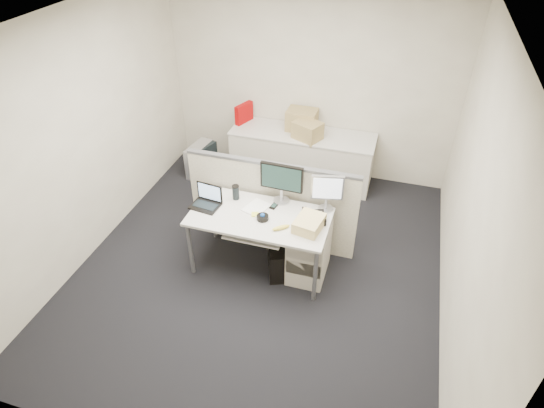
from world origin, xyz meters
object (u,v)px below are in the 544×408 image
(desk, at_px, (260,220))
(monitor_main, at_px, (282,184))
(desk_phone, at_px, (313,218))
(laptop, at_px, (204,198))

(desk, relative_size, monitor_main, 3.16)
(desk, height_order, monitor_main, monitor_main)
(desk_phone, bearing_deg, desk, 167.62)
(monitor_main, relative_size, laptop, 1.55)
(desk, relative_size, desk_phone, 6.23)
(desk, bearing_deg, monitor_main, 64.89)
(desk, distance_m, laptop, 0.65)
(monitor_main, bearing_deg, desk, -113.26)
(monitor_main, bearing_deg, laptop, -154.32)
(desk, height_order, desk_phone, desk_phone)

